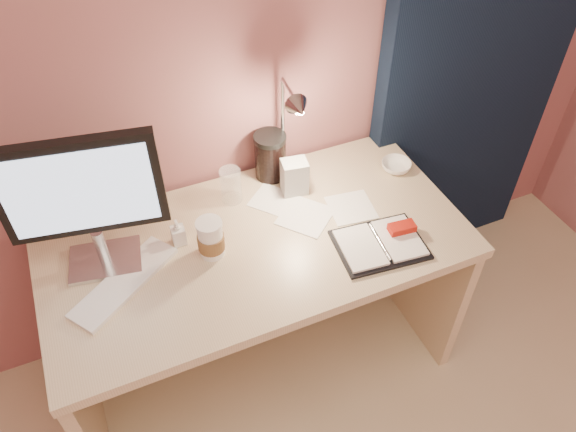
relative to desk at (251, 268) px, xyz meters
name	(u,v)px	position (x,y,z in m)	size (l,w,h in m)	color
room	(464,31)	(0.95, 0.24, 0.63)	(3.50, 3.50, 3.50)	#C6B28E
desk	(251,268)	(0.00, 0.00, 0.00)	(1.40, 0.70, 0.73)	beige
monitor	(83,195)	(-0.47, 0.03, 0.52)	(0.45, 0.20, 0.48)	silver
keyboard	(125,282)	(-0.44, -0.08, 0.23)	(0.37, 0.11, 0.02)	silver
planner	(382,243)	(0.37, -0.26, 0.24)	(0.31, 0.24, 0.04)	black
paper_a	(306,216)	(0.20, -0.04, 0.23)	(0.16, 0.16, 0.00)	white
paper_b	(351,208)	(0.36, -0.06, 0.23)	(0.15, 0.15, 0.00)	white
paper_c	(272,200)	(0.12, 0.09, 0.23)	(0.13, 0.13, 0.00)	white
coffee_cup	(211,239)	(-0.15, -0.07, 0.29)	(0.09, 0.09, 0.14)	white
clear_cup	(231,185)	(-0.01, 0.15, 0.29)	(0.07, 0.07, 0.13)	white
bowl	(396,166)	(0.61, 0.06, 0.24)	(0.11, 0.11, 0.03)	white
lotion_bottle	(178,232)	(-0.23, 0.02, 0.27)	(0.04, 0.04, 0.10)	white
dark_jar	(270,158)	(0.17, 0.21, 0.31)	(0.11, 0.11, 0.16)	black
product_box	(294,177)	(0.21, 0.10, 0.29)	(0.09, 0.07, 0.13)	silver
desk_lamp	(297,127)	(0.23, 0.12, 0.48)	(0.10, 0.25, 0.41)	silver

